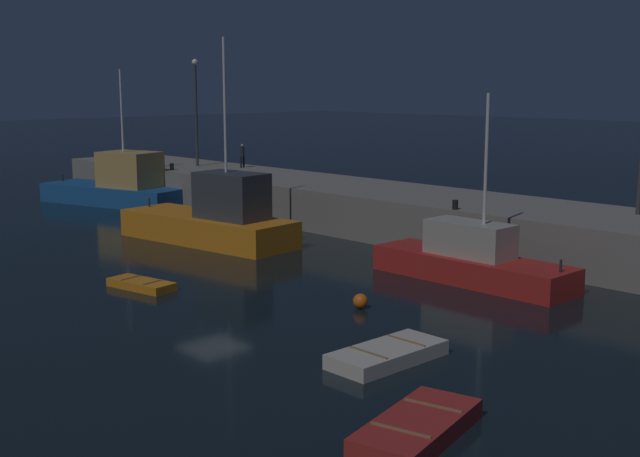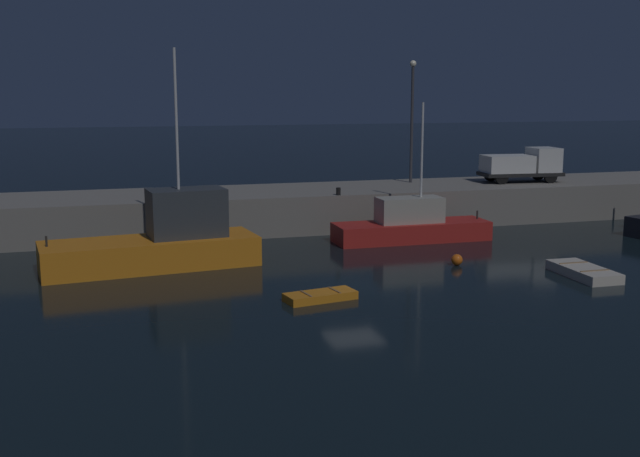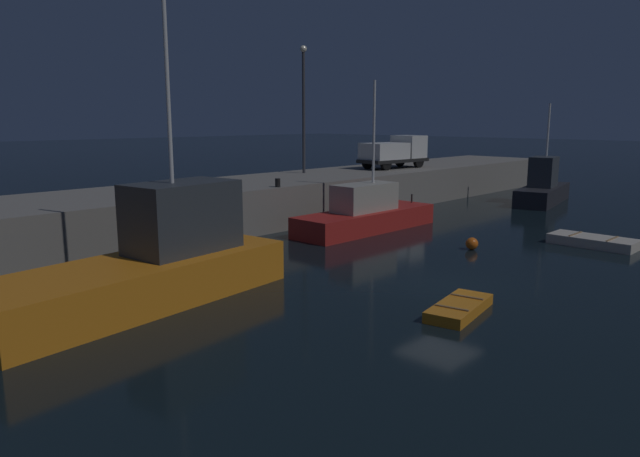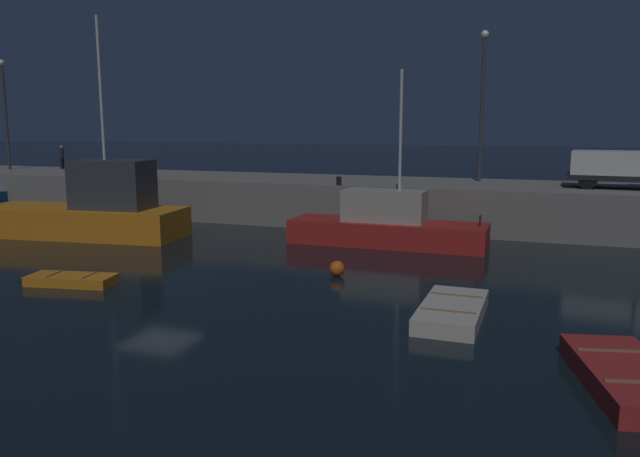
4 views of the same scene
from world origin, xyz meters
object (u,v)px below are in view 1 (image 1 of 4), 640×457
object	(u,v)px
rowboat_white_mid	(417,428)
bollard_central	(455,205)
fishing_trawler_red	(471,260)
dockworker	(242,154)
bollard_west	(172,167)
mooring_buoy_near	(360,301)
dinghy_red_small	(141,284)
fishing_boat_white	(120,186)
fishing_boat_orange	(214,220)
lamp_post_west	(196,104)
dinghy_orange_near	(387,354)

from	to	relation	value
rowboat_white_mid	bollard_central	world-z (taller)	bollard_central
fishing_trawler_red	dockworker	xyz separation A→B (m)	(-26.16, 8.41, 2.44)
rowboat_white_mid	bollard_west	world-z (taller)	bollard_west
mooring_buoy_near	bollard_west	size ratio (longest dim) A/B	1.19
fishing_trawler_red	dinghy_red_small	size ratio (longest dim) A/B	2.89
fishing_boat_white	dockworker	distance (m)	8.88
fishing_boat_orange	bollard_west	bearing A→B (deg)	154.44
dockworker	lamp_post_west	bearing A→B (deg)	-153.96
mooring_buoy_near	bollard_west	distance (m)	29.79
fishing_boat_orange	bollard_west	xyz separation A→B (m)	(-13.64, 6.52, 1.36)
fishing_trawler_red	rowboat_white_mid	bearing A→B (deg)	-58.43
fishing_boat_orange	mooring_buoy_near	size ratio (longest dim) A/B	18.80
fishing_trawler_red	mooring_buoy_near	bearing A→B (deg)	-92.39
dinghy_orange_near	dinghy_red_small	xyz separation A→B (m)	(-13.05, -0.53, -0.06)
dinghy_orange_near	dockworker	bearing A→B (deg)	148.51
lamp_post_west	bollard_west	distance (m)	5.42
rowboat_white_mid	bollard_west	xyz separation A→B (m)	(-36.67, 17.62, 2.37)
mooring_buoy_near	fishing_trawler_red	bearing A→B (deg)	87.61
fishing_boat_orange	rowboat_white_mid	distance (m)	25.58
lamp_post_west	dockworker	xyz separation A→B (m)	(3.27, 1.60, -3.55)
fishing_boat_white	fishing_boat_orange	size ratio (longest dim) A/B	1.08
bollard_west	fishing_boat_orange	bearing A→B (deg)	-25.56
dinghy_red_small	dockworker	bearing A→B (deg)	132.30
fishing_boat_orange	dockworker	xyz separation A→B (m)	(-11.66, 11.20, 2.09)
rowboat_white_mid	dockworker	size ratio (longest dim) A/B	2.50
fishing_trawler_red	bollard_central	world-z (taller)	fishing_trawler_red
fishing_boat_white	bollard_central	world-z (taller)	fishing_boat_white
fishing_boat_orange	mooring_buoy_near	xyz separation A→B (m)	(14.22, -3.77, -0.97)
rowboat_white_mid	bollard_central	size ratio (longest dim) A/B	9.27
bollard_west	dinghy_red_small	bearing A→B (deg)	-36.78
dinghy_red_small	dinghy_orange_near	bearing A→B (deg)	2.34
mooring_buoy_near	dockworker	world-z (taller)	dockworker
lamp_post_west	mooring_buoy_near	bearing A→B (deg)	-24.64
bollard_west	bollard_central	xyz separation A→B (m)	(24.75, -0.45, -0.01)
dinghy_red_small	mooring_buoy_near	world-z (taller)	mooring_buoy_near
bollard_central	fishing_trawler_red	bearing A→B (deg)	-44.14
lamp_post_west	fishing_trawler_red	bearing A→B (deg)	-13.03
fishing_boat_white	fishing_boat_orange	distance (m)	16.38
fishing_boat_orange	rowboat_white_mid	xyz separation A→B (m)	(23.03, -11.10, -1.01)
fishing_trawler_red	dinghy_orange_near	bearing A→B (deg)	-66.83
fishing_boat_orange	bollard_central	xyz separation A→B (m)	(11.11, 6.08, 1.35)
fishing_boat_orange	rowboat_white_mid	bearing A→B (deg)	-25.73
mooring_buoy_near	lamp_post_west	xyz separation A→B (m)	(-29.16, 13.37, 6.61)
fishing_trawler_red	fishing_boat_white	size ratio (longest dim) A/B	0.79
fishing_trawler_red	dockworker	size ratio (longest dim) A/B	5.38
mooring_buoy_near	dockworker	distance (m)	30.06
dockworker	bollard_central	world-z (taller)	dockworker
bollard_west	bollard_central	size ratio (longest dim) A/B	1.04
fishing_boat_white	dockworker	xyz separation A→B (m)	(4.29, 7.50, 2.06)
lamp_post_west	bollard_central	size ratio (longest dim) A/B	16.83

